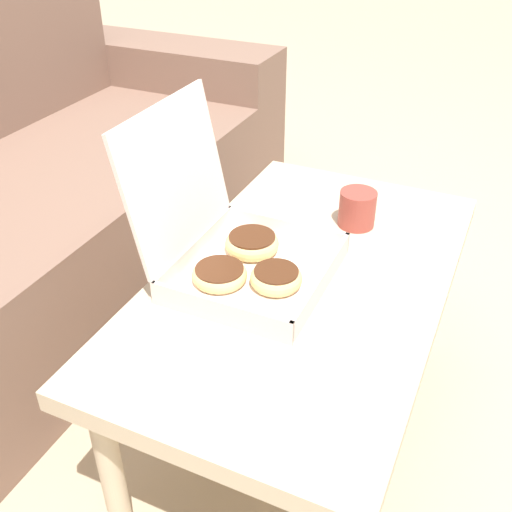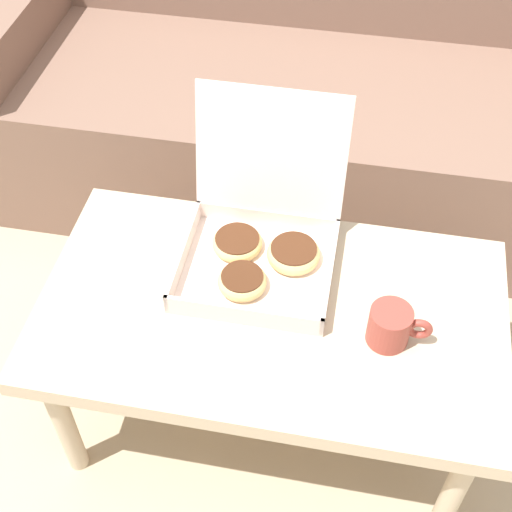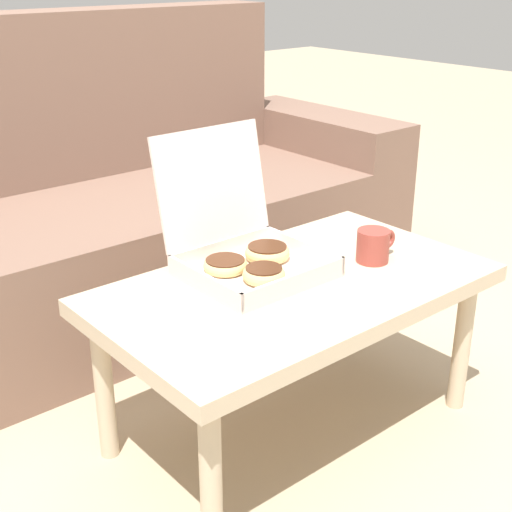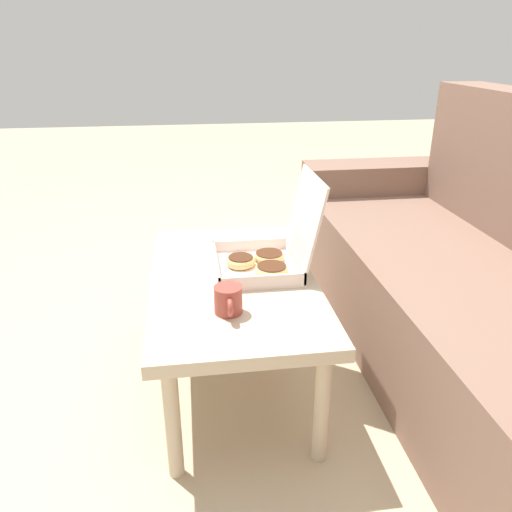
{
  "view_description": "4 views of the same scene",
  "coord_description": "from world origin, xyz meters",
  "px_view_note": "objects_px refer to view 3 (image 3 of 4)",
  "views": [
    {
      "loc": [
        -0.91,
        -0.43,
        1.1
      ],
      "look_at": [
        -0.05,
        -0.03,
        0.46
      ],
      "focal_mm": 42.0,
      "sensor_mm": 36.0,
      "label": 1
    },
    {
      "loc": [
        0.13,
        -0.98,
        1.53
      ],
      "look_at": [
        -0.05,
        -0.03,
        0.46
      ],
      "focal_mm": 50.0,
      "sensor_mm": 36.0,
      "label": 2
    },
    {
      "loc": [
        -1.04,
        -1.21,
        1.1
      ],
      "look_at": [
        -0.05,
        -0.03,
        0.46
      ],
      "focal_mm": 50.0,
      "sensor_mm": 36.0,
      "label": 3
    },
    {
      "loc": [
        1.48,
        -0.25,
        1.13
      ],
      "look_at": [
        -0.05,
        -0.03,
        0.46
      ],
      "focal_mm": 35.0,
      "sensor_mm": 36.0,
      "label": 4
    }
  ],
  "objects_px": {
    "pastry_box": "(245,248)",
    "coffee_mug": "(374,245)",
    "coffee_table": "(294,299)",
    "couch": "(104,219)"
  },
  "relations": [
    {
      "from": "couch",
      "to": "pastry_box",
      "type": "distance_m",
      "value": 0.8
    },
    {
      "from": "couch",
      "to": "coffee_mug",
      "type": "distance_m",
      "value": 0.99
    },
    {
      "from": "pastry_box",
      "to": "coffee_mug",
      "type": "distance_m",
      "value": 0.32
    },
    {
      "from": "couch",
      "to": "pastry_box",
      "type": "relative_size",
      "value": 6.24
    },
    {
      "from": "coffee_table",
      "to": "couch",
      "type": "bearing_deg",
      "value": 90.0
    },
    {
      "from": "pastry_box",
      "to": "coffee_mug",
      "type": "bearing_deg",
      "value": -30.4
    },
    {
      "from": "pastry_box",
      "to": "coffee_mug",
      "type": "relative_size",
      "value": 2.79
    },
    {
      "from": "couch",
      "to": "pastry_box",
      "type": "bearing_deg",
      "value": -93.15
    },
    {
      "from": "coffee_table",
      "to": "coffee_mug",
      "type": "bearing_deg",
      "value": -8.5
    },
    {
      "from": "pastry_box",
      "to": "coffee_mug",
      "type": "height_order",
      "value": "pastry_box"
    }
  ]
}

